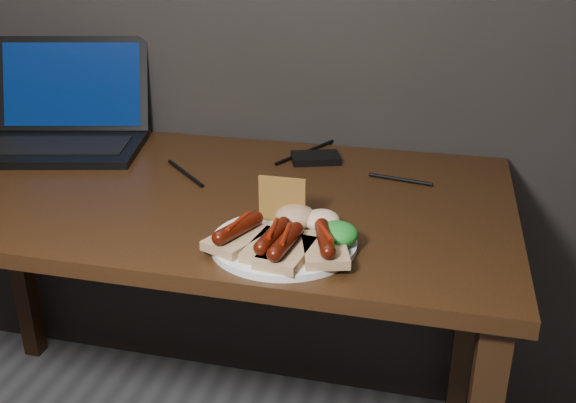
# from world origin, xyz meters

# --- Properties ---
(desk) EXTENTS (1.40, 0.70, 0.75)m
(desk) POSITION_xyz_m (0.00, 1.38, 0.66)
(desk) COLOR #361E0D
(desk) RESTS_ON ground
(laptop) EXTENTS (0.45, 0.41, 0.25)m
(laptop) POSITION_xyz_m (-0.36, 1.57, 0.80)
(laptop) COLOR black
(laptop) RESTS_ON desk
(hard_drive) EXTENTS (0.13, 0.11, 0.02)m
(hard_drive) POSITION_xyz_m (0.27, 1.60, 0.76)
(hard_drive) COLOR black
(hard_drive) RESTS_ON desk
(desk_cables) EXTENTS (1.05, 0.37, 0.01)m
(desk_cables) POSITION_xyz_m (0.02, 1.53, 0.75)
(desk_cables) COLOR black
(desk_cables) RESTS_ON desk
(plate) EXTENTS (0.27, 0.27, 0.01)m
(plate) POSITION_xyz_m (0.30, 1.17, 0.76)
(plate) COLOR white
(plate) RESTS_ON desk
(bread_sausage_left) EXTENTS (0.11, 0.13, 0.04)m
(bread_sausage_left) POSITION_xyz_m (0.23, 1.14, 0.78)
(bread_sausage_left) COLOR tan
(bread_sausage_left) RESTS_ON plate
(bread_sausage_center) EXTENTS (0.08, 0.12, 0.04)m
(bread_sausage_center) POSITION_xyz_m (0.29, 1.12, 0.78)
(bread_sausage_center) COLOR tan
(bread_sausage_center) RESTS_ON plate
(bread_sausage_right) EXTENTS (0.10, 0.13, 0.04)m
(bread_sausage_right) POSITION_xyz_m (0.38, 1.14, 0.78)
(bread_sausage_right) COLOR tan
(bread_sausage_right) RESTS_ON plate
(bread_sausage_extra) EXTENTS (0.08, 0.12, 0.04)m
(bread_sausage_extra) POSITION_xyz_m (0.32, 1.11, 0.78)
(bread_sausage_extra) COLOR tan
(bread_sausage_extra) RESTS_ON plate
(crispbread) EXTENTS (0.08, 0.01, 0.08)m
(crispbread) POSITION_xyz_m (0.28, 1.24, 0.80)
(crispbread) COLOR #AE742F
(crispbread) RESTS_ON plate
(salad_greens) EXTENTS (0.07, 0.07, 0.04)m
(salad_greens) POSITION_xyz_m (0.39, 1.17, 0.78)
(salad_greens) COLOR #136317
(salad_greens) RESTS_ON plate
(salsa_mound) EXTENTS (0.07, 0.07, 0.04)m
(salsa_mound) POSITION_xyz_m (0.31, 1.22, 0.78)
(salsa_mound) COLOR maroon
(salsa_mound) RESTS_ON plate
(coleslaw_mound) EXTENTS (0.06, 0.06, 0.04)m
(coleslaw_mound) POSITION_xyz_m (0.35, 1.22, 0.78)
(coleslaw_mound) COLOR white
(coleslaw_mound) RESTS_ON plate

